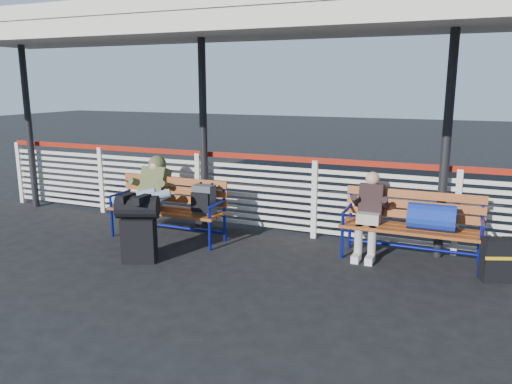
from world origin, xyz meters
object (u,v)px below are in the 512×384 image
at_px(luggage_stack, 138,226).
at_px(bench_left, 178,202).
at_px(bench_right, 422,218).
at_px(suitcase_side, 498,260).
at_px(companion_person, 369,213).
at_px(traveler_man, 146,195).

xyz_separation_m(luggage_stack, bench_left, (-0.03, 1.04, 0.09)).
distance_m(bench_right, suitcase_side, 1.03).
bearing_deg(bench_left, bench_right, 6.39).
xyz_separation_m(companion_person, suitcase_side, (1.60, -0.30, -0.33)).
bearing_deg(traveler_man, luggage_stack, -63.30).
xyz_separation_m(luggage_stack, suitcase_side, (4.34, 1.12, -0.23)).
relative_size(bench_left, suitcase_side, 3.44).
distance_m(bench_right, companion_person, 0.68).
bearing_deg(bench_left, traveler_man, -131.87).
height_order(luggage_stack, bench_left, bench_left).
relative_size(bench_left, companion_person, 1.57).
xyz_separation_m(bench_right, suitcase_side, (0.92, -0.30, -0.33)).
xyz_separation_m(bench_left, suitcase_side, (4.37, 0.08, -0.32)).
relative_size(bench_right, traveler_man, 1.10).
xyz_separation_m(bench_left, traveler_man, (-0.31, -0.35, 0.15)).
bearing_deg(traveler_man, suitcase_side, 5.27).
bearing_deg(suitcase_side, traveler_man, 163.69).
bearing_deg(suitcase_side, bench_right, 140.17).
bearing_deg(bench_right, traveler_man, -168.93).
relative_size(luggage_stack, companion_person, 0.78).
height_order(traveler_man, suitcase_side, traveler_man).
bearing_deg(traveler_man, companion_person, 13.31).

